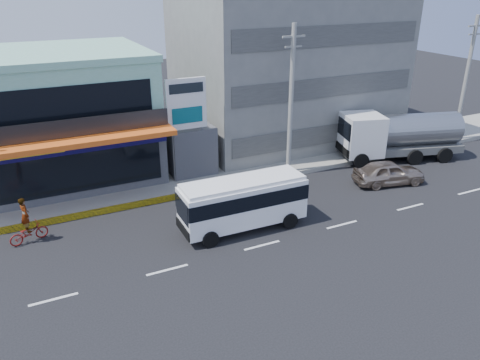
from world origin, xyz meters
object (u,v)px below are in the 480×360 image
at_px(shop_building, 54,120).
at_px(satellite_dish, 185,122).
at_px(utility_pole_far, 466,80).
at_px(motorcycle_rider, 28,228).
at_px(utility_pole_near, 291,102).
at_px(billboard, 187,110).
at_px(sedan, 389,173).
at_px(tanker_truck, 397,135).
at_px(concrete_building, 285,53).
at_px(minibus, 243,200).

xyz_separation_m(shop_building, satellite_dish, (8.00, -2.95, -0.42)).
bearing_deg(utility_pole_far, motorcycle_rider, -176.74).
height_order(utility_pole_near, motorcycle_rider, utility_pole_near).
relative_size(billboard, utility_pole_near, 0.69).
height_order(sedan, tanker_truck, tanker_truck).
xyz_separation_m(shop_building, billboard, (7.50, -4.75, 0.93)).
height_order(concrete_building, utility_pole_near, concrete_building).
relative_size(shop_building, billboard, 1.80).
relative_size(concrete_building, tanker_truck, 1.71).
bearing_deg(minibus, utility_pole_near, 41.34).
bearing_deg(billboard, shop_building, 147.68).
distance_m(shop_building, motorcycle_rider, 9.35).
xyz_separation_m(sedan, motorcycle_rider, (-21.74, 2.28, 0.03)).
height_order(shop_building, concrete_building, concrete_building).
height_order(concrete_building, tanker_truck, concrete_building).
xyz_separation_m(utility_pole_near, tanker_truck, (8.76, -0.79, -3.25)).
xyz_separation_m(concrete_building, billboard, (-10.50, -5.80, -2.07)).
relative_size(utility_pole_far, motorcycle_rider, 4.03).
bearing_deg(sedan, tanker_truck, -34.19).
distance_m(billboard, sedan, 13.73).
relative_size(concrete_building, utility_pole_near, 1.60).
bearing_deg(satellite_dish, sedan, -34.74).
relative_size(shop_building, utility_pole_far, 1.24).
distance_m(tanker_truck, motorcycle_rider, 25.38).
xyz_separation_m(shop_building, utility_pole_near, (14.00, -6.55, 1.15)).
xyz_separation_m(shop_building, utility_pole_far, (30.00, -6.55, 1.15)).
bearing_deg(satellite_dish, shop_building, 159.79).
xyz_separation_m(satellite_dish, sedan, (11.16, -7.74, -2.78)).
distance_m(shop_building, utility_pole_near, 15.50).
bearing_deg(shop_building, billboard, -32.32).
xyz_separation_m(concrete_building, utility_pole_far, (12.00, -7.60, -1.85)).
bearing_deg(minibus, shop_building, 123.72).
relative_size(utility_pole_far, sedan, 2.15).
bearing_deg(billboard, satellite_dish, 74.48).
bearing_deg(motorcycle_rider, utility_pole_far, 3.26).
distance_m(utility_pole_near, motorcycle_rider, 17.23).
bearing_deg(satellite_dish, utility_pole_near, -30.96).
distance_m(shop_building, sedan, 22.17).
relative_size(shop_building, concrete_building, 0.77).
height_order(concrete_building, motorcycle_rider, concrete_building).
relative_size(minibus, motorcycle_rider, 2.74).
relative_size(utility_pole_near, tanker_truck, 1.07).
height_order(shop_building, billboard, shop_building).
bearing_deg(shop_building, utility_pole_far, -12.31).
bearing_deg(sedan, shop_building, 73.71).
height_order(concrete_building, billboard, concrete_building).
bearing_deg(tanker_truck, utility_pole_far, 6.26).
relative_size(sedan, tanker_truck, 0.50).
bearing_deg(concrete_building, sedan, -84.35).
bearing_deg(minibus, tanker_truck, 17.04).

